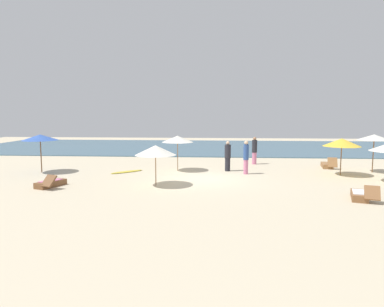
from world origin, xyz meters
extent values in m
plane|color=beige|center=(0.00, 0.00, 0.00)|extent=(60.00, 60.00, 0.00)
cube|color=#3D6075|center=(0.00, 17.00, 0.03)|extent=(48.00, 16.00, 0.06)
cylinder|color=brown|center=(-2.34, -1.75, 0.96)|extent=(0.05, 0.05, 1.93)
cone|color=silver|center=(-2.34, -1.75, 1.74)|extent=(1.99, 1.99, 0.48)
cylinder|color=brown|center=(7.63, 1.71, 1.03)|extent=(0.05, 0.05, 2.06)
cone|color=gold|center=(7.63, 1.71, 1.88)|extent=(2.06, 2.06, 0.45)
cylinder|color=olive|center=(-1.75, 2.61, 1.05)|extent=(0.05, 0.05, 2.09)
cone|color=silver|center=(-1.75, 2.61, 1.95)|extent=(1.91, 1.91, 0.39)
cylinder|color=brown|center=(9.87, 2.83, 1.11)|extent=(0.06, 0.06, 2.21)
cone|color=silver|center=(9.87, 2.83, 2.10)|extent=(1.88, 1.88, 0.33)
cylinder|color=brown|center=(-9.75, 1.44, 1.11)|extent=(0.06, 0.06, 2.22)
cone|color=#3359B2|center=(-9.75, 1.44, 2.09)|extent=(2.07, 2.07, 0.34)
cube|color=olive|center=(7.76, 4.52, 0.14)|extent=(0.86, 1.58, 0.28)
cube|color=olive|center=(7.88, 3.83, 0.44)|extent=(0.63, 0.49, 0.59)
cube|color=brown|center=(6.49, -3.75, 0.14)|extent=(1.04, 1.61, 0.28)
cube|color=brown|center=(6.71, -4.42, 0.42)|extent=(0.70, 0.66, 0.52)
cube|color=white|center=(6.49, -3.75, 0.30)|extent=(0.81, 1.16, 0.03)
cube|color=brown|center=(-7.35, -2.33, 0.14)|extent=(1.10, 1.62, 0.28)
cube|color=brown|center=(-7.10, -2.99, 0.41)|extent=(0.71, 0.68, 0.51)
cube|color=#D17299|center=(-7.35, -2.33, 0.30)|extent=(0.85, 1.16, 0.03)
cylinder|color=#D17299|center=(2.31, 1.75, 0.42)|extent=(0.28, 0.28, 0.84)
cylinder|color=#2D4C8C|center=(2.31, 1.75, 1.28)|extent=(0.33, 0.33, 0.88)
sphere|color=beige|center=(2.31, 1.75, 1.83)|extent=(0.24, 0.24, 0.24)
cylinder|color=#26262D|center=(1.29, 2.72, 0.40)|extent=(0.34, 0.34, 0.79)
cylinder|color=#26262D|center=(1.29, 2.72, 1.20)|extent=(0.40, 0.40, 0.83)
sphere|color=beige|center=(1.29, 2.72, 1.72)|extent=(0.22, 0.22, 0.22)
cylinder|color=#D17299|center=(3.22, 5.68, 0.41)|extent=(0.41, 0.41, 0.82)
cylinder|color=#26262D|center=(3.22, 5.68, 1.24)|extent=(0.48, 0.48, 0.85)
sphere|color=#A37556|center=(3.22, 5.68, 1.77)|extent=(0.23, 0.23, 0.23)
ellipsoid|color=gold|center=(-4.72, 1.88, 0.04)|extent=(1.85, 1.74, 0.07)
camera|label=1|loc=(0.56, -18.11, 3.55)|focal=32.26mm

